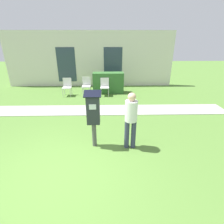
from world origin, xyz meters
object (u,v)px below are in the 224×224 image
Objects in this scene: outdoor_chair_left at (67,85)px; person_standing at (131,117)px; outdoor_chair_right at (105,85)px; outdoor_chair_middle at (86,84)px; parking_meter at (93,113)px.

person_standing is at bearing -74.95° from outdoor_chair_left.
person_standing is 4.87m from outdoor_chair_right.
outdoor_chair_left is 1.00m from outdoor_chair_middle.
person_standing is 1.76× the size of outdoor_chair_left.
parking_meter is at bearing -67.32° from outdoor_chair_middle.
outdoor_chair_middle and outdoor_chair_right have the same top height.
outdoor_chair_right is at bearing -0.34° from outdoor_chair_middle.
outdoor_chair_right is (-0.76, 4.79, -0.40)m from person_standing.
outdoor_chair_left and outdoor_chair_middle have the same top height.
parking_meter is 5.01m from outdoor_chair_middle.
person_standing is 5.35m from outdoor_chair_middle.
parking_meter is 0.99m from person_standing.
outdoor_chair_left is 1.00× the size of outdoor_chair_right.
outdoor_chair_middle is at bearing 72.43° from person_standing.
person_standing is 1.76× the size of outdoor_chair_middle.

